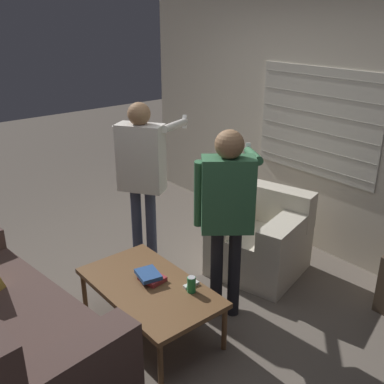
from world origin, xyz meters
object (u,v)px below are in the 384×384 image
object	(u,v)px
person_right_standing	(227,203)
spare_remote	(191,285)
armchair_beige	(261,239)
person_left_standing	(142,167)
soda_can	(191,284)
book_stack	(150,276)
coffee_table	(149,289)

from	to	relation	value
person_right_standing	spare_remote	bearing A→B (deg)	-141.63
armchair_beige	person_left_standing	distance (m)	1.33
soda_can	book_stack	bearing A→B (deg)	-154.90
person_left_standing	book_stack	bearing A→B (deg)	-64.68
person_right_standing	armchair_beige	bearing A→B (deg)	59.13
armchair_beige	book_stack	world-z (taller)	armchair_beige
coffee_table	soda_can	distance (m)	0.35
coffee_table	soda_can	size ratio (longest dim) A/B	9.23
book_stack	spare_remote	world-z (taller)	book_stack
armchair_beige	coffee_table	distance (m)	1.35
person_left_standing	spare_remote	bearing A→B (deg)	-48.20
coffee_table	person_left_standing	bearing A→B (deg)	147.88
person_right_standing	soda_can	world-z (taller)	person_right_standing
soda_can	coffee_table	bearing A→B (deg)	-144.51
coffee_table	soda_can	xyz separation A→B (m)	(0.28, 0.20, 0.10)
person_right_standing	spare_remote	distance (m)	0.68
armchair_beige	coffee_table	bearing A→B (deg)	78.01
person_right_standing	book_stack	bearing A→B (deg)	-167.32
armchair_beige	person_right_standing	xyz separation A→B (m)	(0.28, -0.75, 0.67)
person_left_standing	book_stack	world-z (taller)	person_left_standing
coffee_table	person_right_standing	distance (m)	0.90
person_left_standing	soda_can	world-z (taller)	person_left_standing
coffee_table	book_stack	world-z (taller)	book_stack
person_left_standing	person_right_standing	xyz separation A→B (m)	(1.04, 0.08, -0.04)
coffee_table	spare_remote	size ratio (longest dim) A/B	8.79
book_stack	spare_remote	bearing A→B (deg)	36.06
soda_can	spare_remote	bearing A→B (deg)	141.51
armchair_beige	coffee_table	world-z (taller)	armchair_beige
spare_remote	person_left_standing	bearing A→B (deg)	168.94
armchair_beige	person_left_standing	size ratio (longest dim) A/B	0.58
armchair_beige	soda_can	distance (m)	1.21
book_stack	person_left_standing	bearing A→B (deg)	148.72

